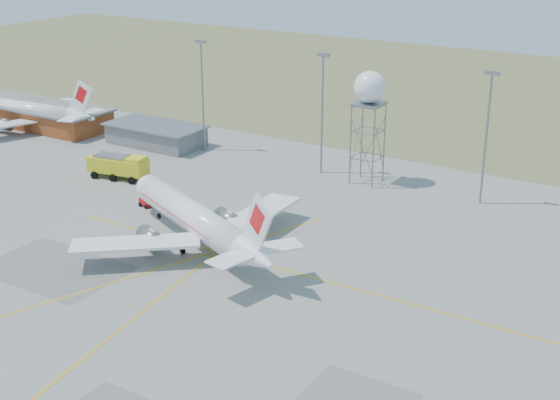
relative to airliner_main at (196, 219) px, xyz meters
The scene contains 12 objects.
ground 31.85m from the airliner_main, 72.96° to the right, with size 400.00×400.00×0.00m, color gray.
grass_strip 110.21m from the airliner_main, 85.17° to the left, with size 400.00×120.00×0.03m, color #5C6738.
building_orange 73.02m from the airliner_main, 154.21° to the left, with size 33.00×12.00×4.30m.
building_grey 49.19m from the airliner_main, 136.63° to the left, with size 19.00×10.00×3.90m.
mast_a 44.83m from the airliner_main, 125.74° to the left, with size 2.20×0.50×20.50m.
mast_b 36.72m from the airliner_main, 91.17° to the left, with size 2.20×0.50×20.50m.
mast_c 45.73m from the airliner_main, 52.67° to the left, with size 2.20×0.50×20.50m.
airliner_main is the anchor object (origin of this frame).
airliner_far 72.15m from the airliner_main, 156.19° to the left, with size 33.37×32.32×11.35m.
radar_tower 36.77m from the airliner_main, 77.11° to the left, with size 5.13×5.13×18.56m.
fire_truck 31.78m from the airliner_main, 151.39° to the left, with size 10.67×5.48×4.10m.
baggage_tug 17.47m from the airliner_main, 153.90° to the left, with size 2.37×2.05×1.67m.
Camera 1 is at (51.14, -45.40, 42.76)m, focal length 50.00 mm.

